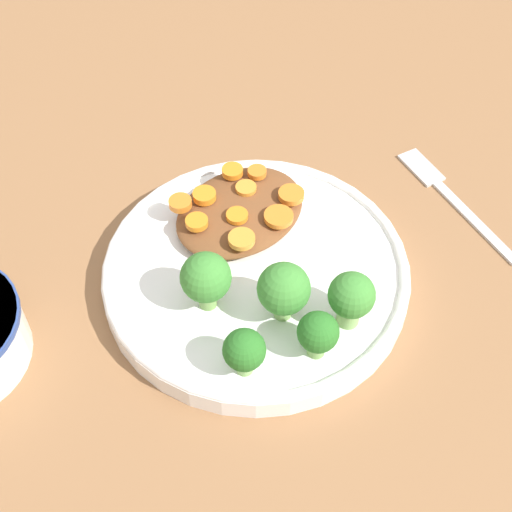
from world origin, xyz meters
name	(u,v)px	position (x,y,z in m)	size (l,w,h in m)	color
ground_plane	(256,281)	(0.00, 0.00, 0.00)	(4.00, 4.00, 0.00)	#8C603D
plate	(256,271)	(0.00, 0.00, 0.01)	(0.28, 0.28, 0.03)	white
stew_mound	(240,211)	(0.03, 0.05, 0.03)	(0.13, 0.10, 0.02)	brown
broccoli_floret_0	(284,290)	(-0.02, -0.05, 0.06)	(0.04, 0.04, 0.06)	#7FA85B
broccoli_floret_1	(209,281)	(-0.06, 0.00, 0.06)	(0.04, 0.04, 0.06)	#759E51
broccoli_floret_2	(351,297)	(0.01, -0.10, 0.05)	(0.04, 0.04, 0.06)	#7FA85B
broccoli_floret_3	(244,351)	(-0.08, -0.07, 0.05)	(0.03, 0.03, 0.05)	#7FA85B
broccoli_floret_4	(318,333)	(-0.03, -0.10, 0.05)	(0.03, 0.03, 0.05)	#759E51
carrot_slice_0	(246,188)	(0.05, 0.06, 0.04)	(0.02, 0.02, 0.00)	orange
carrot_slice_1	(291,195)	(0.07, 0.02, 0.04)	(0.02, 0.02, 0.01)	orange
carrot_slice_2	(204,195)	(0.01, 0.08, 0.04)	(0.02, 0.02, 0.01)	orange
carrot_slice_3	(257,172)	(0.07, 0.07, 0.04)	(0.02, 0.02, 0.01)	orange
carrot_slice_4	(237,216)	(0.02, 0.04, 0.04)	(0.02, 0.02, 0.00)	orange
carrot_slice_5	(279,217)	(0.04, 0.01, 0.04)	(0.03, 0.03, 0.01)	orange
carrot_slice_6	(197,222)	(-0.01, 0.06, 0.04)	(0.02, 0.02, 0.01)	orange
carrot_slice_7	(240,240)	(0.00, 0.02, 0.04)	(0.02, 0.02, 0.01)	orange
carrot_slice_8	(180,203)	(-0.01, 0.09, 0.04)	(0.02, 0.02, 0.01)	orange
carrot_slice_9	(232,171)	(0.05, 0.09, 0.04)	(0.02, 0.02, 0.01)	orange
fork	(447,192)	(0.22, -0.06, 0.00)	(0.07, 0.17, 0.01)	silver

